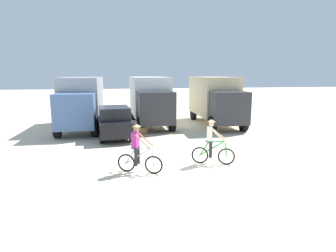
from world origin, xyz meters
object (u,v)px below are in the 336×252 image
Objects in this scene: box_truck_white_box at (150,98)px; cyclist_cowboy_hat at (212,144)px; cyclist_orange_shirt at (138,150)px; sedan_parked at (114,122)px; supply_crate at (141,131)px; box_truck_tan_camper at (215,98)px; box_truck_grey_hauler at (82,100)px.

box_truck_white_box reaches higher than cyclist_cowboy_hat.
cyclist_cowboy_hat is at bearing -81.58° from box_truck_white_box.
box_truck_white_box is at bearing 81.18° from cyclist_orange_shirt.
sedan_parked is 7.69× the size of supply_crate.
box_truck_tan_camper reaches higher than sedan_parked.
supply_crate is (3.63, -2.50, -1.66)m from box_truck_grey_hauler.
cyclist_cowboy_hat is (3.88, -5.65, -0.04)m from sedan_parked.
sedan_parked is at bearing 124.48° from cyclist_cowboy_hat.
box_truck_tan_camper is at bearing 0.25° from box_truck_grey_hauler.
box_truck_grey_hauler is at bearing 124.44° from cyclist_cowboy_hat.
supply_crate is at bearing 21.36° from sedan_parked.
box_truck_grey_hauler is 1.56× the size of sedan_parked.
cyclist_orange_shirt is (0.91, -6.17, -0.04)m from sedan_parked.
cyclist_orange_shirt is 1.00× the size of cyclist_cowboy_hat.
cyclist_orange_shirt is (3.02, -9.26, -1.03)m from box_truck_grey_hauler.
box_truck_grey_hauler is 3.73× the size of cyclist_cowboy_hat.
supply_crate is (1.52, 0.59, -0.66)m from sedan_parked.
cyclist_cowboy_hat reaches higher than sedan_parked.
box_truck_grey_hauler and box_truck_tan_camper have the same top height.
cyclist_orange_shirt is at bearing -95.14° from supply_crate.
supply_crate is at bearing -155.35° from box_truck_tan_camper.
box_truck_tan_camper reaches higher than cyclist_cowboy_hat.
cyclist_cowboy_hat is 6.70m from supply_crate.
sedan_parked reaches higher than supply_crate.
cyclist_cowboy_hat is (-3.17, -8.78, -1.03)m from box_truck_tan_camper.
cyclist_cowboy_hat is (5.99, -8.74, -1.03)m from box_truck_grey_hauler.
box_truck_grey_hauler is at bearing 124.36° from sedan_parked.
cyclist_cowboy_hat is at bearing -55.52° from sedan_parked.
box_truck_white_box reaches higher than sedan_parked.
box_truck_white_box is at bearing 9.74° from box_truck_grey_hauler.
sedan_parked is at bearing -122.48° from box_truck_white_box.
cyclist_orange_shirt is at bearing -98.82° from box_truck_white_box.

